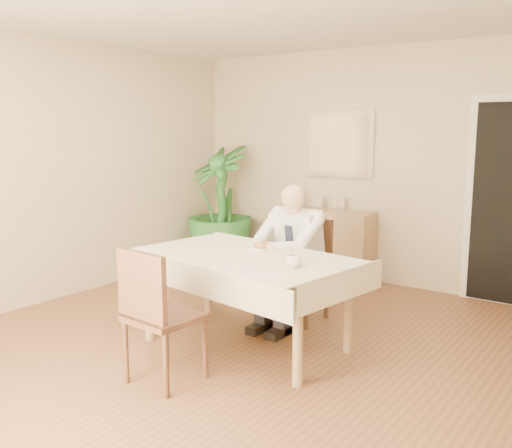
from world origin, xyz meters
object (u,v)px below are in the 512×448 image
Objects in this scene: coffee_mug at (293,261)px; potted_palm at (219,206)px; dining_table at (246,265)px; chair_near at (155,309)px; chair_far at (304,263)px; seated_man at (287,249)px; sideboard at (330,244)px.

potted_palm reaches higher than coffee_mug.
chair_near is at bearing -86.11° from dining_table.
chair_near is (-0.07, -1.80, 0.02)m from chair_far.
dining_table is at bearing -45.83° from potted_palm.
seated_man is 1.74m from sideboard.
dining_table is 2.02× the size of chair_far.
chair_near is at bearing -95.79° from chair_far.
chair_near is 0.63× the size of potted_palm.
coffee_mug is at bearing -66.60° from sideboard.
potted_palm reaches higher than chair_far.
potted_palm reaches higher than chair_near.
chair_far is at bearing 98.04° from dining_table.
coffee_mug is 2.59m from sideboard.
potted_palm is at bearing -167.52° from sideboard.
coffee_mug is at bearing -40.58° from potted_palm.
dining_table is at bearing 167.15° from coffee_mug.
chair_far is 0.60× the size of potted_palm.
chair_far is 0.34m from seated_man.
seated_man reaches higher than sideboard.
potted_palm is at bearing 142.21° from dining_table.
chair_far is 0.92× the size of sideboard.
coffee_mug is 0.08× the size of potted_palm.
dining_table is 2.30m from sideboard.
coffee_mug is 3.16m from potted_palm.
seated_man is at bearing 91.03° from chair_near.
chair_far is at bearing 91.44° from chair_near.
chair_far reaches higher than sideboard.
chair_far is 1.80m from chair_near.
seated_man is 1.24× the size of sideboard.
chair_near reaches higher than chair_far.
coffee_mug is at bearing -4.80° from dining_table.
seated_man is 0.89m from coffee_mug.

